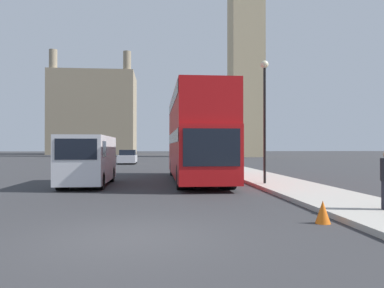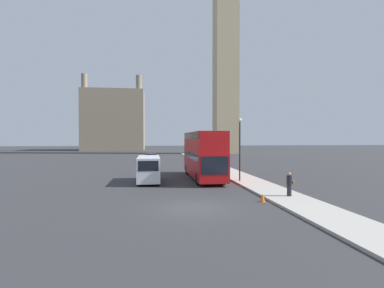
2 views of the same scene
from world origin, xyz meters
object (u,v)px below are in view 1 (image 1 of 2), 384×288
at_px(red_double_decker_bus, 196,133).
at_px(parked_sedan, 128,157).
at_px(white_van, 88,159).
at_px(street_lamp, 265,103).

distance_m(red_double_decker_bus, parked_sedan, 21.69).
xyz_separation_m(white_van, street_lamp, (8.19, -1.07, 2.63)).
relative_size(street_lamp, parked_sedan, 1.30).
xyz_separation_m(red_double_decker_bus, white_van, (-5.33, -1.93, -1.31)).
relative_size(white_van, parked_sedan, 1.26).
bearing_deg(parked_sedan, red_double_decker_bus, -75.91).
relative_size(red_double_decker_bus, parked_sedan, 2.59).
height_order(red_double_decker_bus, parked_sedan, red_double_decker_bus).
bearing_deg(parked_sedan, street_lamp, -71.28).
distance_m(red_double_decker_bus, street_lamp, 4.35).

